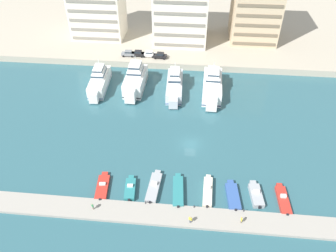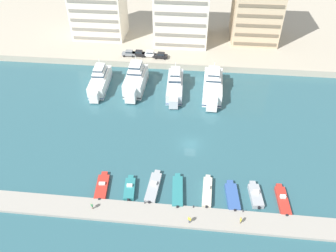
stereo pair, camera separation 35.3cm
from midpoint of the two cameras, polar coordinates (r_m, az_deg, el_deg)
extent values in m
plane|color=#2D5B66|center=(73.57, 3.83, -3.18)|extent=(400.00, 400.00, 0.00)
cube|color=#ADA38E|center=(131.61, 5.23, 17.44)|extent=(180.00, 70.00, 1.99)
cube|color=#9E998E|center=(60.35, 2.98, -15.53)|extent=(120.00, 4.45, 0.57)
cube|color=white|center=(93.40, -11.92, 7.50)|extent=(4.84, 13.40, 3.31)
cube|color=white|center=(87.25, -12.93, 4.92)|extent=(2.39, 2.19, 2.81)
cube|color=#334C7F|center=(93.95, -11.83, 6.94)|extent=(4.89, 13.54, 0.24)
cube|color=white|center=(93.03, -11.99, 9.06)|extent=(3.52, 5.71, 1.45)
cube|color=#233342|center=(92.96, -12.00, 9.14)|extent=(3.57, 5.77, 0.52)
cube|color=white|center=(92.40, -12.09, 9.75)|extent=(2.75, 4.45, 1.14)
cube|color=#233342|center=(92.35, -12.10, 9.82)|extent=(2.78, 4.50, 0.41)
cylinder|color=silver|center=(92.41, -12.11, 10.80)|extent=(0.16, 0.16, 1.80)
cube|color=white|center=(99.65, -11.03, 9.28)|extent=(3.57, 1.08, 0.20)
cube|color=white|center=(91.53, -5.79, 7.76)|extent=(5.12, 12.52, 4.05)
cube|color=white|center=(85.47, -6.72, 5.25)|extent=(2.75, 2.51, 3.44)
cube|color=black|center=(92.22, -5.74, 7.06)|extent=(5.17, 12.64, 0.24)
cube|color=white|center=(90.91, -5.79, 9.56)|extent=(3.93, 5.28, 1.53)
cube|color=#233342|center=(90.83, -5.80, 9.65)|extent=(3.98, 5.34, 0.55)
cube|color=white|center=(90.18, -5.85, 10.40)|extent=(3.06, 4.12, 1.48)
cube|color=#233342|center=(90.11, -5.86, 10.48)|extent=(3.10, 4.16, 0.53)
cylinder|color=silver|center=(90.08, -5.83, 11.55)|extent=(0.16, 0.16, 1.80)
cube|color=white|center=(97.61, -5.01, 9.34)|extent=(4.21, 0.96, 0.20)
cube|color=silver|center=(90.15, 1.03, 6.96)|extent=(4.77, 14.57, 2.81)
cube|color=silver|center=(83.34, 0.81, 4.02)|extent=(2.38, 2.18, 2.38)
cube|color=#334C7F|center=(90.64, 1.03, 6.48)|extent=(4.82, 14.72, 0.24)
cube|color=white|center=(89.89, 1.08, 8.55)|extent=(3.50, 6.18, 1.72)
cube|color=#233342|center=(89.80, 1.08, 8.65)|extent=(3.55, 6.25, 0.62)
cube|color=white|center=(89.15, 1.09, 9.36)|extent=(2.73, 4.82, 1.19)
cube|color=#233342|center=(89.09, 1.09, 9.42)|extent=(2.77, 4.87, 0.43)
cylinder|color=silver|center=(89.21, 1.13, 10.48)|extent=(0.16, 0.16, 1.80)
cube|color=silver|center=(97.02, 1.21, 9.06)|extent=(3.58, 1.05, 0.20)
cube|color=white|center=(89.93, 7.59, 6.84)|extent=(5.31, 14.62, 3.69)
cube|color=white|center=(82.92, 7.48, 3.84)|extent=(2.77, 2.53, 3.14)
cube|color=#192347|center=(90.57, 7.53, 6.20)|extent=(5.37, 14.76, 0.24)
cube|color=white|center=(89.55, 7.75, 8.58)|extent=(4.00, 6.19, 1.39)
cube|color=#233342|center=(89.48, 7.75, 8.66)|extent=(4.05, 6.25, 0.50)
cube|color=white|center=(88.89, 7.82, 9.31)|extent=(3.12, 4.83, 1.22)
cube|color=#233342|center=(88.83, 7.83, 9.38)|extent=(3.16, 4.88, 0.44)
cylinder|color=silver|center=(88.96, 7.92, 10.44)|extent=(0.16, 0.16, 1.80)
cube|color=white|center=(96.95, 7.65, 8.84)|extent=(4.20, 1.01, 0.20)
cube|color=red|center=(65.55, -11.50, -10.44)|extent=(2.77, 6.02, 0.72)
cube|color=red|center=(67.72, -11.08, -8.29)|extent=(1.29, 1.10, 0.62)
cube|color=silver|center=(65.42, -11.51, -9.84)|extent=(1.25, 0.72, 0.38)
cube|color=#283847|center=(65.56, -11.47, -9.62)|extent=(1.09, 0.19, 0.23)
cube|color=black|center=(63.53, -11.94, -12.47)|extent=(0.39, 0.32, 0.60)
cube|color=teal|center=(64.24, -6.77, -10.92)|extent=(2.46, 5.18, 0.96)
cube|color=teal|center=(66.12, -6.56, -9.00)|extent=(1.15, 0.98, 0.81)
cube|color=silver|center=(63.96, -6.79, -10.27)|extent=(1.13, 0.71, 0.42)
cube|color=#283847|center=(64.09, -6.77, -10.04)|extent=(0.97, 0.18, 0.25)
cube|color=black|center=(62.45, -6.99, -12.72)|extent=(0.39, 0.32, 0.60)
cube|color=#9EA3A8|center=(64.10, -2.64, -10.71)|extent=(2.55, 7.09, 1.00)
cube|color=#9EA3A8|center=(66.61, -1.96, -8.19)|extent=(1.20, 1.00, 0.85)
cube|color=silver|center=(63.84, -2.57, -9.91)|extent=(1.17, 0.68, 0.55)
cube|color=#283847|center=(63.96, -2.52, -9.68)|extent=(1.03, 0.15, 0.33)
cube|color=black|center=(61.76, -3.35, -13.18)|extent=(0.38, 0.30, 0.60)
cube|color=teal|center=(63.50, 1.60, -11.35)|extent=(2.49, 7.16, 0.96)
cube|color=teal|center=(66.06, 1.60, -8.73)|extent=(1.15, 0.96, 0.81)
cube|color=black|center=(61.10, 1.60, -13.94)|extent=(0.38, 0.31, 0.60)
cube|color=beige|center=(63.78, 6.75, -11.35)|extent=(1.89, 6.80, 1.04)
cube|color=beige|center=(66.21, 6.87, -8.89)|extent=(0.94, 0.78, 0.88)
cube|color=silver|center=(63.52, 6.82, -10.56)|extent=(0.94, 0.63, 0.52)
cube|color=#283847|center=(63.64, 6.84, -10.32)|extent=(0.84, 0.11, 0.31)
cube|color=black|center=(61.45, 6.64, -13.81)|extent=(0.37, 0.29, 0.60)
cube|color=#33569E|center=(63.90, 11.08, -12.01)|extent=(2.73, 6.13, 0.86)
cube|color=#33569E|center=(66.05, 10.65, -9.71)|extent=(1.29, 1.09, 0.73)
cube|color=black|center=(61.89, 11.53, -14.19)|extent=(0.38, 0.31, 0.60)
cube|color=#9EA3A8|center=(64.93, 14.95, -11.65)|extent=(2.57, 5.29, 1.02)
cube|color=#9EA3A8|center=(66.76, 14.42, -9.69)|extent=(1.22, 1.04, 0.86)
cube|color=silver|center=(64.57, 14.99, -10.94)|extent=(1.19, 0.71, 0.56)
cube|color=#283847|center=(64.68, 14.95, -10.71)|extent=(1.03, 0.18, 0.34)
cube|color=black|center=(63.20, 15.49, -13.47)|extent=(0.39, 0.32, 0.60)
cube|color=red|center=(65.81, 19.27, -12.13)|extent=(2.11, 6.37, 0.79)
cube|color=red|center=(67.98, 18.67, -9.83)|extent=(1.06, 0.88, 0.67)
cube|color=silver|center=(65.58, 19.31, -11.44)|extent=(1.05, 0.64, 0.58)
cube|color=#283847|center=(65.69, 19.28, -11.20)|extent=(0.94, 0.12, 0.35)
cube|color=black|center=(63.75, 19.92, -14.37)|extent=(0.37, 0.29, 0.60)
cube|color=slate|center=(104.62, -7.06, 12.35)|extent=(4.13, 1.76, 0.80)
cube|color=slate|center=(104.26, -7.01, 12.72)|extent=(2.12, 1.59, 0.68)
cube|color=#1E2833|center=(104.26, -7.01, 12.72)|extent=(2.08, 1.61, 0.37)
cylinder|color=black|center=(104.33, -7.87, 11.95)|extent=(0.64, 0.23, 0.64)
cylinder|color=black|center=(105.81, -7.70, 12.38)|extent=(0.64, 0.23, 0.64)
cylinder|color=black|center=(103.81, -6.38, 11.94)|extent=(0.64, 0.23, 0.64)
cylinder|color=black|center=(105.29, -6.22, 12.36)|extent=(0.64, 0.23, 0.64)
cube|color=black|center=(104.25, -5.38, 12.38)|extent=(4.13, 1.78, 0.80)
cube|color=black|center=(103.89, -5.32, 12.74)|extent=(2.13, 1.60, 0.68)
cube|color=#1E2833|center=(103.89, -5.32, 12.74)|extent=(2.09, 1.62, 0.37)
cylinder|color=black|center=(103.97, -6.21, 11.99)|extent=(0.64, 0.23, 0.64)
cylinder|color=black|center=(105.44, -6.02, 12.42)|extent=(0.64, 0.23, 0.64)
cylinder|color=black|center=(103.44, -4.71, 11.94)|extent=(0.64, 0.23, 0.64)
cylinder|color=black|center=(104.92, -4.54, 12.37)|extent=(0.64, 0.23, 0.64)
cube|color=white|center=(103.79, -3.48, 12.35)|extent=(4.13, 1.77, 0.80)
cube|color=white|center=(103.44, -3.42, 12.71)|extent=(2.13, 1.60, 0.68)
cube|color=#1E2833|center=(103.44, -3.42, 12.71)|extent=(2.08, 1.61, 0.37)
cylinder|color=black|center=(103.40, -4.29, 11.96)|extent=(0.64, 0.23, 0.64)
cylinder|color=black|center=(104.90, -4.16, 12.38)|extent=(0.64, 0.23, 0.64)
cylinder|color=black|center=(103.05, -2.78, 11.92)|extent=(0.64, 0.23, 0.64)
cylinder|color=black|center=(104.55, -2.66, 12.35)|extent=(0.64, 0.23, 0.64)
cube|color=black|center=(102.64, -1.51, 12.09)|extent=(4.18, 1.91, 0.80)
cube|color=black|center=(102.28, -1.43, 12.45)|extent=(2.18, 1.67, 0.68)
cube|color=#1E2833|center=(102.28, -1.43, 12.45)|extent=(2.14, 1.68, 0.37)
cylinder|color=black|center=(102.30, -2.35, 11.72)|extent=(0.65, 0.25, 0.64)
cylinder|color=black|center=(103.78, -2.17, 12.15)|extent=(0.65, 0.25, 0.64)
cylinder|color=black|center=(101.87, -0.82, 11.62)|extent=(0.65, 0.25, 0.64)
cylinder|color=black|center=(103.36, -0.67, 12.05)|extent=(0.65, 0.25, 0.64)
cube|color=silver|center=(116.39, -12.49, 20.63)|extent=(16.90, 12.16, 24.07)
cube|color=gray|center=(114.62, -12.58, 14.64)|extent=(15.55, 0.24, 0.90)
cube|color=gray|center=(113.45, -12.80, 16.01)|extent=(15.55, 0.24, 0.90)
cube|color=gray|center=(112.34, -13.02, 17.42)|extent=(15.55, 0.24, 0.90)
cube|color=gray|center=(111.30, -13.26, 18.85)|extent=(15.55, 0.24, 0.90)
cube|color=gray|center=(110.34, -13.50, 20.30)|extent=(15.55, 0.24, 0.90)
cube|color=silver|center=(111.33, 2.25, 20.44)|extent=(16.97, 16.76, 23.41)
cube|color=gray|center=(107.25, 1.81, 13.90)|extent=(15.61, 0.24, 0.90)
cube|color=gray|center=(105.86, 1.85, 15.54)|extent=(15.61, 0.24, 0.90)
cube|color=gray|center=(104.56, 1.89, 17.21)|extent=(15.61, 0.24, 0.90)
cube|color=gray|center=(103.35, 1.93, 18.93)|extent=(15.61, 0.24, 0.90)
cube|color=gray|center=(102.24, 1.97, 20.69)|extent=(15.61, 0.24, 0.90)
cube|color=#C6AD89|center=(115.94, 15.07, 20.23)|extent=(14.75, 17.05, 24.30)
cube|color=#6D5F4B|center=(111.81, 14.64, 13.67)|extent=(13.57, 0.24, 0.90)
cube|color=#6D5F4B|center=(110.60, 14.90, 15.09)|extent=(13.57, 0.24, 0.90)
cube|color=#6D5F4B|center=(109.45, 15.17, 16.53)|extent=(13.57, 0.24, 0.90)
cube|color=#6D5F4B|center=(108.38, 15.45, 18.00)|extent=(13.57, 0.24, 0.90)
cube|color=#6D5F4B|center=(107.39, 15.74, 19.50)|extent=(13.57, 0.24, 0.90)
cylinder|color=#4C515B|center=(59.07, 3.63, -16.17)|extent=(0.13, 0.13, 0.80)
cylinder|color=#4C515B|center=(59.03, 3.77, -16.24)|extent=(0.13, 0.13, 0.80)
cube|color=yellow|center=(58.47, 3.73, -15.81)|extent=(0.50, 0.39, 0.62)
cylinder|color=yellow|center=(58.57, 3.49, -15.73)|extent=(0.10, 0.10, 0.62)
cylinder|color=yellow|center=(58.45, 3.98, -15.94)|extent=(0.10, 0.10, 0.62)
sphere|color=tan|center=(58.13, 3.75, -15.57)|extent=(0.22, 0.22, 0.22)
cylinder|color=#7A6B56|center=(62.06, -13.07, -13.75)|extent=(0.12, 0.12, 0.77)
cylinder|color=#7A6B56|center=(62.15, -13.14, -13.67)|extent=(0.12, 0.12, 0.77)
cube|color=#337F4C|center=(61.58, -13.20, -13.32)|extent=(0.46, 0.44, 0.59)
cylinder|color=#337F4C|center=(61.46, -13.06, -13.50)|extent=(0.09, 0.09, 0.59)
cylinder|color=#337F4C|center=(61.76, -13.33, -13.21)|extent=(0.09, 0.09, 0.59)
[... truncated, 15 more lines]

